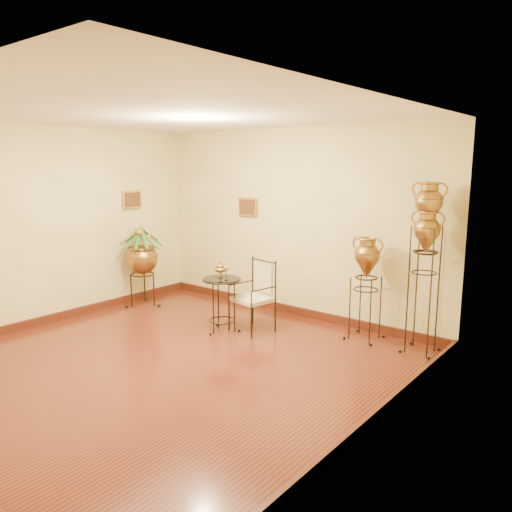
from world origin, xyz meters
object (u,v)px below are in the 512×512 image
Objects in this scene: amphora_mid at (424,281)px; planter_urn at (142,255)px; amphora_tall at (425,266)px; armchair at (252,296)px; side_table at (222,304)px.

planter_urn is at bearing -169.51° from amphora_mid.
amphora_mid is at bearing 0.00° from amphora_tall.
amphora_tall is 4.38m from planter_urn.
amphora_tall is 2.29m from armchair.
amphora_tall reaches higher than side_table.
amphora_mid reaches higher than planter_urn.
planter_urn is 2.22m from armchair.
armchair is at bearing 41.52° from side_table.
side_table is (1.88, -0.15, -0.45)m from planter_urn.
amphora_mid is 4.37m from planter_urn.
planter_urn is at bearing -166.95° from armchair.
amphora_tall is 1.40× the size of planter_urn.
armchair reaches higher than side_table.
armchair is 0.42m from side_table.
armchair is (2.19, 0.12, -0.35)m from planter_urn.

